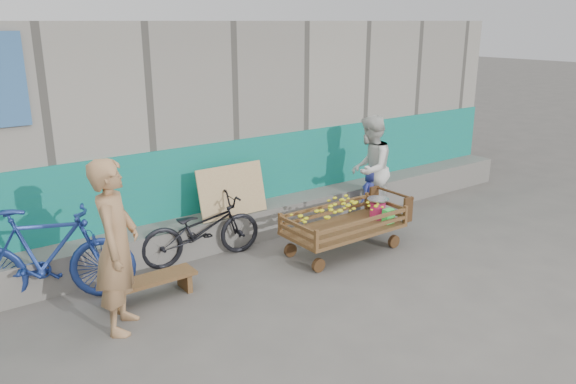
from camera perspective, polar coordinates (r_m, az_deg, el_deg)
ground at (r=6.08m, az=2.99°, el=-12.58°), size 80.00×80.00×0.00m
building_wall at (r=8.93m, az=-13.54°, el=6.64°), size 12.00×3.50×3.00m
banana_cart at (r=7.48m, az=5.55°, el=-2.55°), size 1.76×0.80×0.75m
bench at (r=6.54m, az=-13.74°, el=-9.01°), size 1.02×0.31×0.25m
vendor_man at (r=5.76m, az=-17.02°, el=-5.31°), size 0.71×0.77×1.78m
woman at (r=8.67m, az=8.31°, el=2.30°), size 1.02×0.96×1.66m
child at (r=8.72m, az=8.57°, el=-0.23°), size 0.45×0.31×0.89m
bicycle_dark at (r=7.34m, az=-8.80°, el=-3.76°), size 1.66×0.72×0.85m
bicycle_blue at (r=6.66m, az=-23.29°, el=-5.98°), size 1.91×1.20×1.11m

